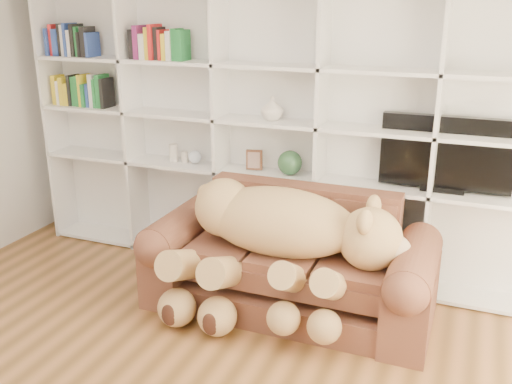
% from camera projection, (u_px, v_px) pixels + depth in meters
% --- Properties ---
extents(wall_back, '(5.00, 0.02, 2.70)m').
position_uv_depth(wall_back, '(278.00, 112.00, 4.84)').
color(wall_back, silver).
rests_on(wall_back, floor).
extents(bookshelf, '(4.43, 0.35, 2.40)m').
position_uv_depth(bookshelf, '(245.00, 118.00, 4.81)').
color(bookshelf, white).
rests_on(bookshelf, floor).
extents(sofa, '(2.12, 0.91, 0.89)m').
position_uv_depth(sofa, '(290.00, 266.00, 4.31)').
color(sofa, brown).
rests_on(sofa, floor).
extents(teddy_bear, '(1.69, 0.90, 0.98)m').
position_uv_depth(teddy_bear, '(276.00, 238.00, 4.08)').
color(teddy_bear, tan).
rests_on(teddy_bear, sofa).
extents(throw_pillow, '(0.43, 0.33, 0.40)m').
position_uv_depth(throw_pillow, '(238.00, 214.00, 4.52)').
color(throw_pillow, maroon).
rests_on(throw_pillow, sofa).
extents(tv, '(0.97, 0.18, 0.57)m').
position_uv_depth(tv, '(446.00, 154.00, 4.28)').
color(tv, black).
rests_on(tv, bookshelf).
extents(picture_frame, '(0.14, 0.06, 0.17)m').
position_uv_depth(picture_frame, '(254.00, 160.00, 4.84)').
color(picture_frame, '#512E1B').
rests_on(picture_frame, bookshelf).
extents(green_vase, '(0.21, 0.21, 0.21)m').
position_uv_depth(green_vase, '(290.00, 163.00, 4.72)').
color(green_vase, '#2F5D36').
rests_on(green_vase, bookshelf).
extents(figurine_tall, '(0.09, 0.09, 0.16)m').
position_uv_depth(figurine_tall, '(173.00, 153.00, 5.12)').
color(figurine_tall, beige).
rests_on(figurine_tall, bookshelf).
extents(figurine_short, '(0.08, 0.08, 0.10)m').
position_uv_depth(figurine_short, '(185.00, 157.00, 5.09)').
color(figurine_short, beige).
rests_on(figurine_short, bookshelf).
extents(snow_globe, '(0.12, 0.12, 0.12)m').
position_uv_depth(snow_globe, '(195.00, 157.00, 5.05)').
color(snow_globe, white).
rests_on(snow_globe, bookshelf).
extents(shelf_vase, '(0.22, 0.22, 0.19)m').
position_uv_depth(shelf_vase, '(272.00, 108.00, 4.64)').
color(shelf_vase, silver).
rests_on(shelf_vase, bookshelf).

